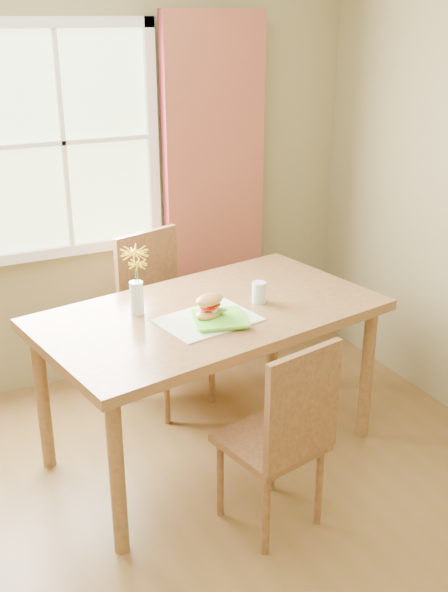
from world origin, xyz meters
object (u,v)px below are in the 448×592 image
chair_near (283,431)px  croissant_sandwich (209,306)px  chair_far (159,311)px  water_glass (259,293)px  dining_table (210,325)px  flower_vase (136,275)px

chair_near → croissant_sandwich: 0.69m
chair_near → chair_far: bearing=80.1°
chair_far → water_glass: chair_far is taller
dining_table → croissant_sandwich: croissant_sandwich is taller
chair_far → water_glass: (0.29, -0.67, 0.31)m
chair_near → flower_vase: bearing=101.9°
chair_near → chair_far: chair_far is taller
dining_table → water_glass: (0.26, -0.02, 0.14)m
dining_table → water_glass: bearing=-15.7°
croissant_sandwich → water_glass: (0.32, 0.10, -0.02)m
chair_near → water_glass: chair_near is taller
dining_table → chair_near: chair_near is taller
chair_far → dining_table: bearing=-104.9°
chair_far → water_glass: bearing=-83.9°
croissant_sandwich → flower_vase: (-0.28, 0.23, 0.13)m
dining_table → chair_near: size_ratio=1.93×
water_glass → flower_vase: bearing=167.4°
chair_near → croissant_sandwich: (-0.08, 0.58, 0.38)m
chair_far → croissant_sandwich: 0.83m
chair_near → croissant_sandwich: croissant_sandwich is taller
chair_near → chair_far: (-0.04, 1.34, 0.05)m
croissant_sandwich → dining_table: bearing=40.9°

